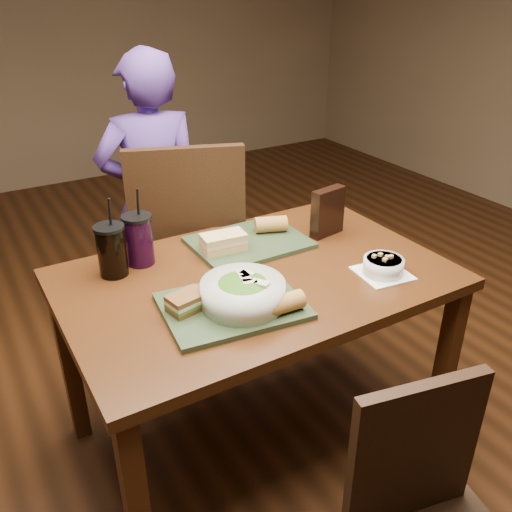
% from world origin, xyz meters
% --- Properties ---
extents(ground, '(6.00, 6.00, 0.00)m').
position_xyz_m(ground, '(0.00, 0.00, 0.00)').
color(ground, '#381C0B').
rests_on(ground, ground).
extents(dining_table, '(1.30, 0.85, 0.75)m').
position_xyz_m(dining_table, '(0.00, 0.00, 0.66)').
color(dining_table, '#40200C').
rests_on(dining_table, ground).
extents(chair_far, '(0.60, 0.62, 1.08)m').
position_xyz_m(chair_far, '(-0.04, 0.59, 0.60)').
color(chair_far, black).
rests_on(chair_far, ground).
extents(diner, '(0.56, 0.41, 1.40)m').
position_xyz_m(diner, '(-0.01, 0.96, 0.70)').
color(diner, '#492C79').
rests_on(diner, ground).
extents(tray_near, '(0.46, 0.37, 0.02)m').
position_xyz_m(tray_near, '(-0.17, -0.15, 0.76)').
color(tray_near, '#293720').
rests_on(tray_near, dining_table).
extents(tray_far, '(0.42, 0.32, 0.02)m').
position_xyz_m(tray_far, '(0.09, 0.21, 0.76)').
color(tray_far, '#293720').
rests_on(tray_far, dining_table).
extents(salad_bowl, '(0.26, 0.26, 0.09)m').
position_xyz_m(salad_bowl, '(-0.15, -0.17, 0.81)').
color(salad_bowl, silver).
rests_on(salad_bowl, tray_near).
extents(soup_bowl, '(0.19, 0.19, 0.07)m').
position_xyz_m(soup_bowl, '(0.37, -0.22, 0.78)').
color(soup_bowl, white).
rests_on(soup_bowl, dining_table).
extents(sandwich_near, '(0.12, 0.10, 0.05)m').
position_xyz_m(sandwich_near, '(-0.31, -0.11, 0.79)').
color(sandwich_near, '#593819').
rests_on(sandwich_near, tray_near).
extents(sandwich_far, '(0.17, 0.10, 0.06)m').
position_xyz_m(sandwich_far, '(-0.03, 0.19, 0.80)').
color(sandwich_far, tan).
rests_on(sandwich_far, tray_far).
extents(baguette_near, '(0.12, 0.06, 0.06)m').
position_xyz_m(baguette_near, '(-0.06, -0.27, 0.80)').
color(baguette_near, '#AD7533').
rests_on(baguette_near, tray_near).
extents(baguette_far, '(0.14, 0.10, 0.06)m').
position_xyz_m(baguette_far, '(0.21, 0.24, 0.80)').
color(baguette_far, '#AD7533').
rests_on(baguette_far, tray_far).
extents(cup_cola, '(0.10, 0.10, 0.28)m').
position_xyz_m(cup_cola, '(-0.42, 0.25, 0.84)').
color(cup_cola, black).
rests_on(cup_cola, dining_table).
extents(cup_berry, '(0.10, 0.10, 0.28)m').
position_xyz_m(cup_berry, '(-0.31, 0.28, 0.84)').
color(cup_berry, black).
rests_on(cup_berry, dining_table).
extents(chip_bag, '(0.15, 0.07, 0.19)m').
position_xyz_m(chip_bag, '(0.40, 0.14, 0.85)').
color(chip_bag, black).
rests_on(chip_bag, dining_table).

